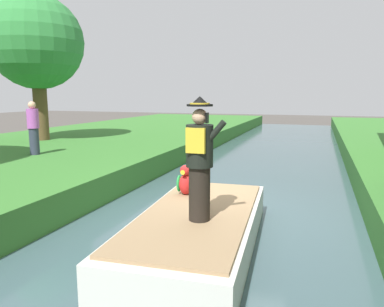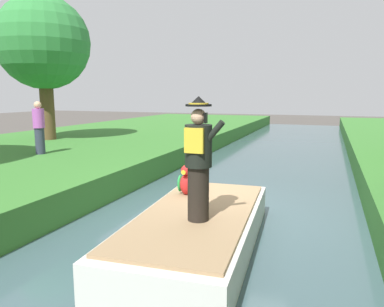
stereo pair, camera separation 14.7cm
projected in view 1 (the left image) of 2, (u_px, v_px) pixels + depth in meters
ground_plane at (223, 220)px, 7.60m from camera, size 80.00×80.00×0.00m
canal_water at (223, 218)px, 7.60m from camera, size 5.45×48.00×0.10m
boat at (198, 229)px, 5.98m from camera, size 2.09×4.32×0.61m
person_pirate at (200, 160)px, 5.37m from camera, size 0.61×0.42×1.85m
parrot_plush at (186, 182)px, 6.88m from camera, size 0.36×0.35×0.57m
tree_tall at (36, 43)px, 14.06m from camera, size 3.59×3.59×5.58m
person_bystander at (33, 128)px, 10.96m from camera, size 0.34×0.34×1.60m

